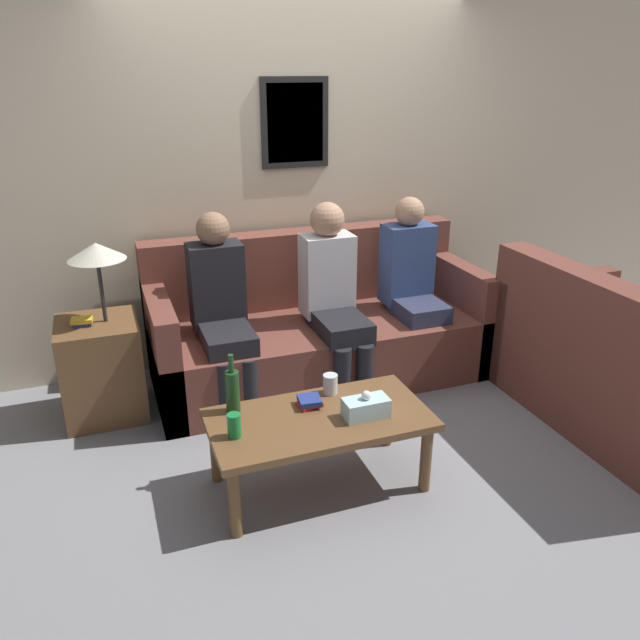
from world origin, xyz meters
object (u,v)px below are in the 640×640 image
coffee_table (319,426)px  wine_bottle (233,390)px  person_right (413,281)px  couch_main (317,331)px  person_middle (333,292)px  person_left (221,305)px  drinking_glass (330,384)px  couch_side (627,378)px

coffee_table → wine_bottle: size_ratio=3.51×
wine_bottle → person_right: bearing=30.6°
couch_main → person_middle: bearing=-78.5°
person_right → couch_main: bearing=166.6°
person_middle → person_left: bearing=176.2°
couch_main → person_left: (-0.70, -0.15, 0.34)m
wine_bottle → person_middle: bearing=43.7°
coffee_table → drinking_glass: bearing=56.5°
coffee_table → couch_main: bearing=70.7°
coffee_table → couch_side: bearing=-2.4°
couch_main → drinking_glass: couch_main is taller
drinking_glass → person_left: size_ratio=0.09×
couch_side → coffee_table: couch_side is taller
drinking_glass → wine_bottle: bearing=-179.2°
couch_main → person_middle: 0.41m
coffee_table → person_left: (-0.26, 1.08, 0.31)m
couch_main → drinking_glass: bearing=-106.0°
coffee_table → wine_bottle: (-0.40, 0.20, 0.18)m
drinking_glass → person_middle: 0.91m
wine_bottle → person_middle: (0.87, 0.83, 0.14)m
coffee_table → person_left: size_ratio=0.91×
couch_side → wine_bottle: 2.36m
couch_side → person_left: 2.51m
drinking_glass → person_right: person_right is taller
wine_bottle → person_right: (1.48, 0.88, 0.13)m
person_right → couch_side: bearing=-53.8°
coffee_table → drinking_glass: drinking_glass is taller
wine_bottle → couch_side: bearing=-6.9°
drinking_glass → person_left: (-0.40, 0.87, 0.19)m
person_middle → person_right: bearing=4.4°
couch_side → coffee_table: (-1.94, 0.08, 0.03)m
coffee_table → person_right: 1.56m
couch_side → person_middle: bearing=52.7°
person_right → person_middle: bearing=-175.6°
person_middle → wine_bottle: bearing=-136.3°
couch_side → person_middle: person_middle is taller
person_left → coffee_table: bearing=-76.3°
couch_side → person_left: person_left is taller
person_left → couch_side: bearing=-27.8°
wine_bottle → person_left: bearing=81.4°
couch_main → person_right: (0.65, -0.16, 0.34)m
drinking_glass → person_middle: bearing=67.8°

